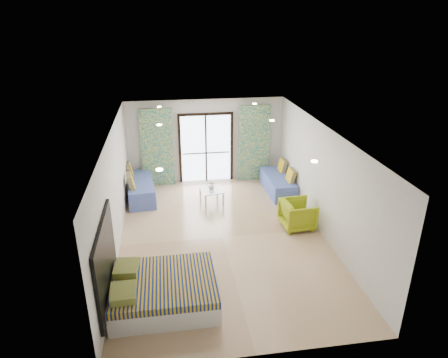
{
  "coord_description": "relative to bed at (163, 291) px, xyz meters",
  "views": [
    {
      "loc": [
        -1.25,
        -8.51,
        5.19
      ],
      "look_at": [
        0.18,
        1.0,
        1.15
      ],
      "focal_mm": 32.0,
      "sensor_mm": 36.0,
      "label": 1
    }
  ],
  "objects": [
    {
      "name": "vase",
      "position": [
        1.44,
        4.27,
        0.21
      ],
      "size": [
        0.23,
        0.24,
        0.18
      ],
      "primitive_type": "imported",
      "rotation": [
        0.0,
        0.0,
        -0.36
      ],
      "color": "white",
      "rests_on": "coffee_table"
    },
    {
      "name": "curtain_left",
      "position": [
        -0.07,
        5.8,
        0.97
      ],
      "size": [
        1.0,
        0.1,
        2.5
      ],
      "primitive_type": "cube",
      "color": "silver",
      "rests_on": "floor"
    },
    {
      "name": "downlight_b",
      "position": [
        2.88,
        0.23,
        2.39
      ],
      "size": [
        0.12,
        0.12,
        0.02
      ],
      "primitive_type": "cylinder",
      "color": "#FFE0B2",
      "rests_on": "ceiling"
    },
    {
      "name": "wall_front",
      "position": [
        1.48,
        -1.52,
        1.07
      ],
      "size": [
        5.0,
        0.01,
        2.7
      ],
      "primitive_type": null,
      "color": "silver",
      "rests_on": "ground"
    },
    {
      "name": "ceiling",
      "position": [
        1.48,
        2.23,
        2.42
      ],
      "size": [
        5.0,
        7.5,
        0.01
      ],
      "primitive_type": null,
      "color": "silver",
      "rests_on": "ground"
    },
    {
      "name": "wall_right",
      "position": [
        3.98,
        2.23,
        1.07
      ],
      "size": [
        0.01,
        7.5,
        2.7
      ],
      "primitive_type": null,
      "color": "silver",
      "rests_on": "ground"
    },
    {
      "name": "downlight_c",
      "position": [
        0.08,
        3.23,
        2.39
      ],
      "size": [
        0.12,
        0.12,
        0.02
      ],
      "primitive_type": "cylinder",
      "color": "#FFE0B2",
      "rests_on": "ceiling"
    },
    {
      "name": "curtain_right",
      "position": [
        3.03,
        5.8,
        0.97
      ],
      "size": [
        1.0,
        0.1,
        2.5
      ],
      "primitive_type": "cube",
      "color": "silver",
      "rests_on": "floor"
    },
    {
      "name": "switch_plate",
      "position": [
        -0.99,
        1.25,
        0.77
      ],
      "size": [
        0.02,
        0.1,
        0.1
      ],
      "primitive_type": "cube",
      "color": "silver",
      "rests_on": "wall_left"
    },
    {
      "name": "daybed_left",
      "position": [
        -0.64,
        4.91,
        0.01
      ],
      "size": [
        0.94,
        2.02,
        0.96
      ],
      "rotation": [
        0.0,
        0.0,
        0.1
      ],
      "color": "#485CAC",
      "rests_on": "floor"
    },
    {
      "name": "headboard",
      "position": [
        -0.98,
        0.0,
        0.77
      ],
      "size": [
        0.06,
        2.1,
        1.5
      ],
      "primitive_type": "cube",
      "color": "black",
      "rests_on": "floor"
    },
    {
      "name": "armchair",
      "position": [
        3.46,
        2.45,
        0.12
      ],
      "size": [
        0.8,
        0.84,
        0.81
      ],
      "primitive_type": "imported",
      "rotation": [
        0.0,
        0.0,
        1.64
      ],
      "color": "#94A615",
      "rests_on": "floor"
    },
    {
      "name": "downlight_f",
      "position": [
        2.88,
        5.23,
        2.39
      ],
      "size": [
        0.12,
        0.12,
        0.02
      ],
      "primitive_type": "cylinder",
      "color": "#FFE0B2",
      "rests_on": "ceiling"
    },
    {
      "name": "floor",
      "position": [
        1.48,
        2.23,
        -0.28
      ],
      "size": [
        5.0,
        7.5,
        0.01
      ],
      "primitive_type": null,
      "color": "tan",
      "rests_on": "ground"
    },
    {
      "name": "balcony_rail",
      "position": [
        1.48,
        5.96,
        0.67
      ],
      "size": [
        1.52,
        0.03,
        0.04
      ],
      "primitive_type": "cube",
      "color": "#595451",
      "rests_on": "balcony_door"
    },
    {
      "name": "wall_left",
      "position": [
        -1.02,
        2.23,
        1.07
      ],
      "size": [
        0.01,
        7.5,
        2.7
      ],
      "primitive_type": null,
      "color": "silver",
      "rests_on": "ground"
    },
    {
      "name": "daybed_right",
      "position": [
        3.59,
        4.71,
        -0.01
      ],
      "size": [
        0.74,
        1.83,
        0.9
      ],
      "rotation": [
        0.0,
        0.0,
        0.02
      ],
      "color": "#485CAC",
      "rests_on": "floor"
    },
    {
      "name": "balcony_door",
      "position": [
        1.48,
        5.95,
        0.97
      ],
      "size": [
        1.76,
        0.08,
        2.28
      ],
      "color": "black",
      "rests_on": "floor"
    },
    {
      "name": "coffee_table",
      "position": [
        1.44,
        4.22,
        0.07
      ],
      "size": [
        0.72,
        0.72,
        0.7
      ],
      "rotation": [
        0.0,
        0.0,
        0.2
      ],
      "color": "silver",
      "rests_on": "floor"
    },
    {
      "name": "downlight_d",
      "position": [
        2.88,
        3.23,
        2.39
      ],
      "size": [
        0.12,
        0.12,
        0.02
      ],
      "primitive_type": "cylinder",
      "color": "#FFE0B2",
      "rests_on": "ceiling"
    },
    {
      "name": "wall_back",
      "position": [
        1.48,
        5.98,
        1.07
      ],
      "size": [
        5.0,
        0.01,
        2.7
      ],
      "primitive_type": null,
      "color": "silver",
      "rests_on": "ground"
    },
    {
      "name": "downlight_a",
      "position": [
        0.08,
        0.23,
        2.39
      ],
      "size": [
        0.12,
        0.12,
        0.02
      ],
      "primitive_type": "cylinder",
      "color": "#FFE0B2",
      "rests_on": "ceiling"
    },
    {
      "name": "bed",
      "position": [
        0.0,
        0.0,
        0.0
      ],
      "size": [
        1.98,
        1.61,
        0.68
      ],
      "color": "silver",
      "rests_on": "floor"
    },
    {
      "name": "downlight_e",
      "position": [
        0.08,
        5.23,
        2.39
      ],
      "size": [
        0.12,
        0.12,
        0.02
      ],
      "primitive_type": "cylinder",
      "color": "#FFE0B2",
      "rests_on": "ceiling"
    }
  ]
}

